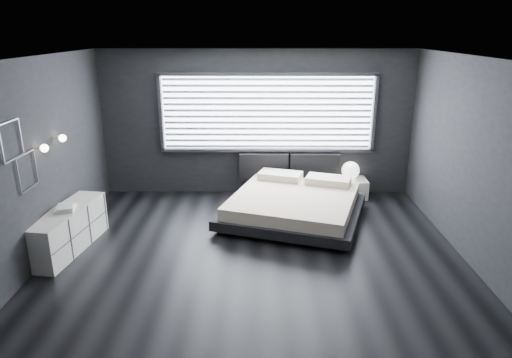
{
  "coord_description": "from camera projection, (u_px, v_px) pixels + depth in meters",
  "views": [
    {
      "loc": [
        0.06,
        -5.95,
        3.15
      ],
      "look_at": [
        0.0,
        0.85,
        0.9
      ],
      "focal_mm": 32.0,
      "sensor_mm": 36.0,
      "label": 1
    }
  ],
  "objects": [
    {
      "name": "orb_lamp",
      "position": [
        351.0,
        170.0,
        8.86
      ],
      "size": [
        0.34,
        0.34,
        0.34
      ],
      "primitive_type": "sphere",
      "color": "white",
      "rests_on": "nightstand"
    },
    {
      "name": "wall_art_lower",
      "position": [
        28.0,
        171.0,
        5.95
      ],
      "size": [
        0.01,
        0.48,
        0.48
      ],
      "color": "#47474C",
      "rests_on": "ground"
    },
    {
      "name": "room",
      "position": [
        255.0,
        164.0,
        6.2
      ],
      "size": [
        6.04,
        6.0,
        2.8
      ],
      "color": "black",
      "rests_on": "ground"
    },
    {
      "name": "window",
      "position": [
        267.0,
        113.0,
        8.69
      ],
      "size": [
        4.14,
        0.09,
        1.52
      ],
      "color": "white",
      "rests_on": "ground"
    },
    {
      "name": "sconce_near",
      "position": [
        44.0,
        148.0,
        6.21
      ],
      "size": [
        0.18,
        0.11,
        0.11
      ],
      "color": "silver",
      "rests_on": "ground"
    },
    {
      "name": "book_stack",
      "position": [
        65.0,
        208.0,
        6.64
      ],
      "size": [
        0.32,
        0.39,
        0.07
      ],
      "color": "silver",
      "rests_on": "dresser"
    },
    {
      "name": "bed",
      "position": [
        294.0,
        204.0,
        7.86
      ],
      "size": [
        2.77,
        2.7,
        0.58
      ],
      "color": "black",
      "rests_on": "ground"
    },
    {
      "name": "dresser",
      "position": [
        68.0,
        230.0,
        6.75
      ],
      "size": [
        0.67,
        1.64,
        0.64
      ],
      "color": "silver",
      "rests_on": "ground"
    },
    {
      "name": "wall_art_upper",
      "position": [
        12.0,
        141.0,
        5.56
      ],
      "size": [
        0.01,
        0.48,
        0.48
      ],
      "color": "#47474C",
      "rests_on": "ground"
    },
    {
      "name": "headboard",
      "position": [
        289.0,
        166.0,
        8.96
      ],
      "size": [
        1.96,
        0.16,
        0.52
      ],
      "color": "black",
      "rests_on": "ground"
    },
    {
      "name": "sconce_far",
      "position": [
        62.0,
        138.0,
        6.78
      ],
      "size": [
        0.18,
        0.11,
        0.11
      ],
      "color": "silver",
      "rests_on": "ground"
    },
    {
      "name": "nightstand",
      "position": [
        350.0,
        188.0,
        8.94
      ],
      "size": [
        0.62,
        0.52,
        0.36
      ],
      "primitive_type": "cube",
      "rotation": [
        0.0,
        0.0,
        0.01
      ],
      "color": "silver",
      "rests_on": "ground"
    }
  ]
}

